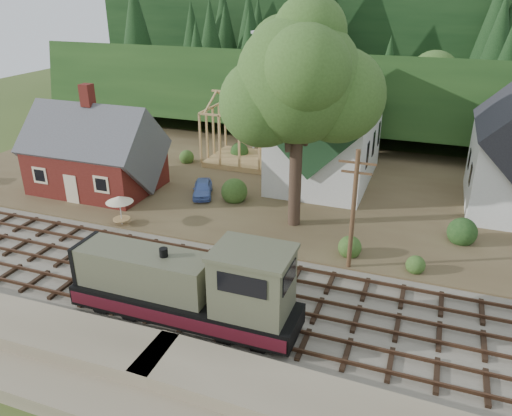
% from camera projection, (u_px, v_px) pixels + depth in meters
% --- Properties ---
extents(ground, '(140.00, 140.00, 0.00)m').
position_uv_depth(ground, '(213.00, 292.00, 29.42)').
color(ground, '#384C1E').
rests_on(ground, ground).
extents(embankment, '(64.00, 5.00, 1.60)m').
position_uv_depth(embankment, '(133.00, 393.00, 22.14)').
color(embankment, '#7F7259').
rests_on(embankment, ground).
extents(railroad_bed, '(64.00, 11.00, 0.16)m').
position_uv_depth(railroad_bed, '(213.00, 291.00, 29.39)').
color(railroad_bed, '#726B5B').
rests_on(railroad_bed, ground).
extents(village_flat, '(64.00, 26.00, 0.30)m').
position_uv_depth(village_flat, '(297.00, 185.00, 44.78)').
color(village_flat, brown).
rests_on(village_flat, ground).
extents(hillside, '(70.00, 28.96, 12.74)m').
position_uv_depth(hillside, '(347.00, 123.00, 65.40)').
color(hillside, '#1E3F19').
rests_on(hillside, ground).
extents(ridge, '(80.00, 20.00, 12.00)m').
position_uv_depth(ridge, '(366.00, 99.00, 79.11)').
color(ridge, black).
rests_on(ridge, ground).
extents(depot, '(10.80, 7.41, 9.00)m').
position_uv_depth(depot, '(96.00, 156.00, 42.58)').
color(depot, '#511612').
rests_on(depot, village_flat).
extents(church, '(8.40, 15.17, 13.00)m').
position_uv_depth(church, '(326.00, 128.00, 43.53)').
color(church, silver).
rests_on(church, village_flat).
extents(timber_frame, '(8.20, 6.20, 6.99)m').
position_uv_depth(timber_frame, '(250.00, 134.00, 48.83)').
color(timber_frame, tan).
rests_on(timber_frame, village_flat).
extents(lattice_tower, '(3.20, 3.20, 12.12)m').
position_uv_depth(lattice_tower, '(271.00, 55.00, 51.21)').
color(lattice_tower, silver).
rests_on(lattice_tower, village_flat).
extents(big_tree, '(10.90, 8.40, 14.70)m').
position_uv_depth(big_tree, '(301.00, 89.00, 33.21)').
color(big_tree, '#38281E').
rests_on(big_tree, village_flat).
extents(telegraph_pole_near, '(2.20, 0.28, 8.00)m').
position_uv_depth(telegraph_pole_near, '(353.00, 210.00, 29.94)').
color(telegraph_pole_near, '#4C331E').
rests_on(telegraph_pole_near, ground).
extents(locomotive, '(12.24, 3.06, 4.89)m').
position_uv_depth(locomotive, '(191.00, 288.00, 25.91)').
color(locomotive, black).
rests_on(locomotive, railroad_bed).
extents(car_blue, '(2.86, 4.10, 1.29)m').
position_uv_depth(car_blue, '(203.00, 188.00, 41.90)').
color(car_blue, '#6180D1').
rests_on(car_blue, village_flat).
extents(patio_set, '(2.00, 2.00, 2.23)m').
position_uv_depth(patio_set, '(119.00, 200.00, 36.39)').
color(patio_set, silver).
rests_on(patio_set, village_flat).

